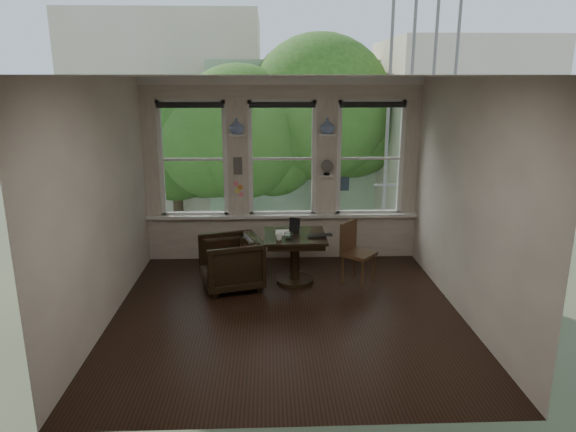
{
  "coord_description": "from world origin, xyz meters",
  "views": [
    {
      "loc": [
        -0.23,
        -6.13,
        2.97
      ],
      "look_at": [
        0.04,
        0.9,
        1.08
      ],
      "focal_mm": 32.0,
      "sensor_mm": 36.0,
      "label": 1
    }
  ],
  "objects_px": {
    "mug": "(279,236)",
    "laptop": "(320,237)",
    "side_chair_right": "(359,253)",
    "table": "(295,259)",
    "armchair_left": "(231,263)"
  },
  "relations": [
    {
      "from": "armchair_left",
      "to": "side_chair_right",
      "type": "bearing_deg",
      "value": 77.4
    },
    {
      "from": "mug",
      "to": "laptop",
      "type": "bearing_deg",
      "value": 7.05
    },
    {
      "from": "laptop",
      "to": "mug",
      "type": "height_order",
      "value": "mug"
    },
    {
      "from": "laptop",
      "to": "mug",
      "type": "bearing_deg",
      "value": -176.22
    },
    {
      "from": "armchair_left",
      "to": "laptop",
      "type": "relative_size",
      "value": 2.33
    },
    {
      "from": "side_chair_right",
      "to": "mug",
      "type": "distance_m",
      "value": 1.26
    },
    {
      "from": "side_chair_right",
      "to": "table",
      "type": "bearing_deg",
      "value": 127.57
    },
    {
      "from": "armchair_left",
      "to": "mug",
      "type": "relative_size",
      "value": 7.76
    },
    {
      "from": "table",
      "to": "laptop",
      "type": "relative_size",
      "value": 2.48
    },
    {
      "from": "armchair_left",
      "to": "side_chair_right",
      "type": "relative_size",
      "value": 0.92
    },
    {
      "from": "side_chair_right",
      "to": "mug",
      "type": "bearing_deg",
      "value": 139.67
    },
    {
      "from": "table",
      "to": "side_chair_right",
      "type": "bearing_deg",
      "value": -2.46
    },
    {
      "from": "table",
      "to": "side_chair_right",
      "type": "distance_m",
      "value": 0.95
    },
    {
      "from": "side_chair_right",
      "to": "mug",
      "type": "relative_size",
      "value": 8.45
    },
    {
      "from": "armchair_left",
      "to": "mug",
      "type": "bearing_deg",
      "value": 67.21
    }
  ]
}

